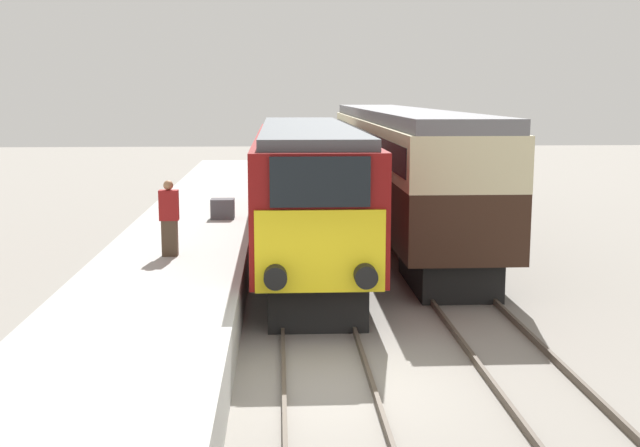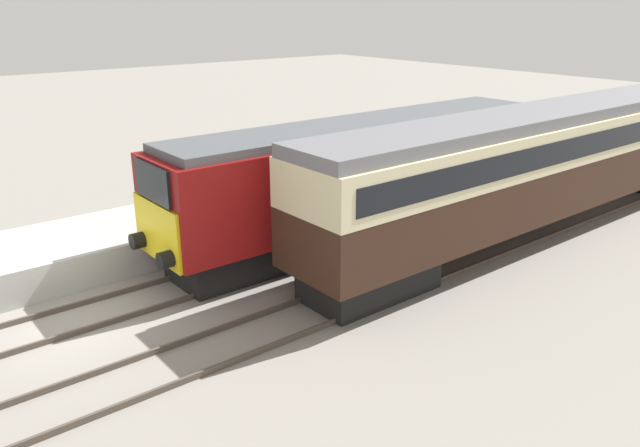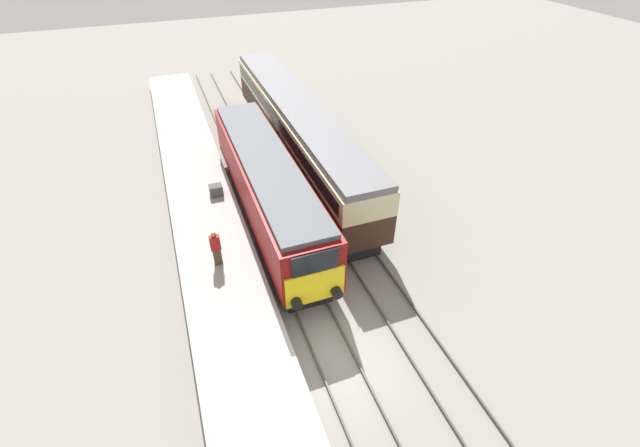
% 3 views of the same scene
% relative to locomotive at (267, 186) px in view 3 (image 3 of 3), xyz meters
% --- Properties ---
extents(ground_plane, '(120.00, 120.00, 0.00)m').
position_rel_locomotive_xyz_m(ground_plane, '(0.00, -9.71, -2.18)').
color(ground_plane, gray).
extents(platform_left, '(3.50, 50.00, 1.00)m').
position_rel_locomotive_xyz_m(platform_left, '(-3.30, -1.71, -1.68)').
color(platform_left, '#A8A8A3').
rests_on(platform_left, ground_plane).
extents(rails_near_track, '(1.51, 60.00, 0.14)m').
position_rel_locomotive_xyz_m(rails_near_track, '(0.00, -4.71, -2.11)').
color(rails_near_track, '#4C4238').
rests_on(rails_near_track, ground_plane).
extents(rails_far_track, '(1.50, 60.00, 0.14)m').
position_rel_locomotive_xyz_m(rails_far_track, '(3.40, -4.71, -2.11)').
color(rails_far_track, '#4C4238').
rests_on(rails_far_track, ground_plane).
extents(locomotive, '(2.70, 15.01, 3.88)m').
position_rel_locomotive_xyz_m(locomotive, '(0.00, 0.00, 0.00)').
color(locomotive, black).
rests_on(locomotive, ground_plane).
extents(passenger_carriage, '(2.75, 21.25, 4.20)m').
position_rel_locomotive_xyz_m(passenger_carriage, '(3.40, 5.51, 0.38)').
color(passenger_carriage, black).
rests_on(passenger_carriage, ground_plane).
extents(person_on_platform, '(0.44, 0.26, 1.77)m').
position_rel_locomotive_xyz_m(person_on_platform, '(-3.31, -3.69, -0.29)').
color(person_on_platform, '#473828').
rests_on(person_on_platform, platform_left).
extents(luggage_crate, '(0.70, 0.56, 0.60)m').
position_rel_locomotive_xyz_m(luggage_crate, '(-2.47, 1.90, -0.88)').
color(luggage_crate, '#4C4C51').
rests_on(luggage_crate, platform_left).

